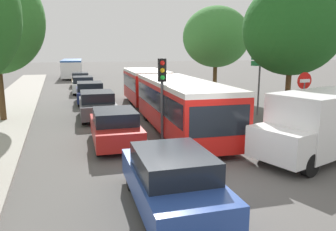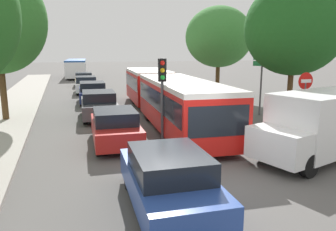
{
  "view_description": "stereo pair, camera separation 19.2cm",
  "coord_description": "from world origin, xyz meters",
  "px_view_note": "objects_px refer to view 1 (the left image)",
  "views": [
    {
      "loc": [
        -3.85,
        -7.91,
        3.71
      ],
      "look_at": [
        0.2,
        3.97,
        1.2
      ],
      "focal_mm": 35.0,
      "sensor_mm": 36.0,
      "label": 1
    },
    {
      "loc": [
        -3.66,
        -7.97,
        3.71
      ],
      "look_at": [
        0.2,
        3.97,
        1.2
      ],
      "focal_mm": 35.0,
      "sensor_mm": 36.0,
      "label": 2
    }
  ],
  "objects_px": {
    "queued_car_tan": "(80,79)",
    "direction_sign_post": "(260,71)",
    "queued_car_blue": "(172,180)",
    "queued_car_graphite": "(97,105)",
    "queued_car_red": "(115,127)",
    "no_entry_sign": "(303,95)",
    "city_bus_rear": "(72,67)",
    "tree_right_mid": "(216,37)",
    "tree_right_near": "(292,28)",
    "queued_car_navy": "(90,92)",
    "articulated_bus": "(163,93)",
    "queued_car_white": "(83,85)",
    "white_van": "(321,123)",
    "traffic_light": "(162,82)"
  },
  "relations": [
    {
      "from": "queued_car_tan",
      "to": "direction_sign_post",
      "type": "relative_size",
      "value": 1.16
    },
    {
      "from": "queued_car_blue",
      "to": "queued_car_tan",
      "type": "distance_m",
      "value": 28.53
    },
    {
      "from": "queued_car_graphite",
      "to": "queued_car_blue",
      "type": "bearing_deg",
      "value": -175.0
    },
    {
      "from": "queued_car_red",
      "to": "no_entry_sign",
      "type": "xyz_separation_m",
      "value": [
        7.64,
        -1.63,
        1.16
      ]
    },
    {
      "from": "city_bus_rear",
      "to": "tree_right_mid",
      "type": "bearing_deg",
      "value": -154.5
    },
    {
      "from": "queued_car_tan",
      "to": "city_bus_rear",
      "type": "bearing_deg",
      "value": 3.83
    },
    {
      "from": "tree_right_near",
      "to": "tree_right_mid",
      "type": "relative_size",
      "value": 1.03
    },
    {
      "from": "city_bus_rear",
      "to": "queued_car_navy",
      "type": "relative_size",
      "value": 2.6
    },
    {
      "from": "no_entry_sign",
      "to": "direction_sign_post",
      "type": "height_order",
      "value": "direction_sign_post"
    },
    {
      "from": "articulated_bus",
      "to": "queued_car_white",
      "type": "relative_size",
      "value": 3.72
    },
    {
      "from": "no_entry_sign",
      "to": "tree_right_mid",
      "type": "distance_m",
      "value": 12.4
    },
    {
      "from": "articulated_bus",
      "to": "queued_car_navy",
      "type": "xyz_separation_m",
      "value": [
        -3.35,
        6.51,
        -0.6
      ]
    },
    {
      "from": "queued_car_navy",
      "to": "queued_car_white",
      "type": "height_order",
      "value": "queued_car_navy"
    },
    {
      "from": "queued_car_blue",
      "to": "no_entry_sign",
      "type": "relative_size",
      "value": 1.5
    },
    {
      "from": "articulated_bus",
      "to": "queued_car_red",
      "type": "xyz_separation_m",
      "value": [
        -3.46,
        -4.52,
        -0.65
      ]
    },
    {
      "from": "articulated_bus",
      "to": "queued_car_graphite",
      "type": "relative_size",
      "value": 3.62
    },
    {
      "from": "queued_car_blue",
      "to": "queued_car_navy",
      "type": "bearing_deg",
      "value": 3.78
    },
    {
      "from": "queued_car_navy",
      "to": "no_entry_sign",
      "type": "height_order",
      "value": "no_entry_sign"
    },
    {
      "from": "articulated_bus",
      "to": "tree_right_near",
      "type": "relative_size",
      "value": 2.25
    },
    {
      "from": "articulated_bus",
      "to": "white_van",
      "type": "relative_size",
      "value": 3.01
    },
    {
      "from": "queued_car_red",
      "to": "no_entry_sign",
      "type": "relative_size",
      "value": 1.48
    },
    {
      "from": "direction_sign_post",
      "to": "tree_right_mid",
      "type": "height_order",
      "value": "tree_right_mid"
    },
    {
      "from": "traffic_light",
      "to": "queued_car_white",
      "type": "bearing_deg",
      "value": -161.84
    },
    {
      "from": "queued_car_red",
      "to": "queued_car_navy",
      "type": "xyz_separation_m",
      "value": [
        0.12,
        11.03,
        0.04
      ]
    },
    {
      "from": "queued_car_white",
      "to": "no_entry_sign",
      "type": "distance_m",
      "value": 19.93
    },
    {
      "from": "queued_car_white",
      "to": "white_van",
      "type": "xyz_separation_m",
      "value": [
        6.37,
        -20.7,
        0.49
      ]
    },
    {
      "from": "queued_car_tan",
      "to": "tree_right_near",
      "type": "bearing_deg",
      "value": -153.92
    },
    {
      "from": "city_bus_rear",
      "to": "tree_right_near",
      "type": "distance_m",
      "value": 34.72
    },
    {
      "from": "articulated_bus",
      "to": "queued_car_navy",
      "type": "relative_size",
      "value": 3.64
    },
    {
      "from": "city_bus_rear",
      "to": "traffic_light",
      "type": "height_order",
      "value": "traffic_light"
    },
    {
      "from": "traffic_light",
      "to": "tree_right_mid",
      "type": "bearing_deg",
      "value": 156.45
    },
    {
      "from": "city_bus_rear",
      "to": "queued_car_red",
      "type": "height_order",
      "value": "city_bus_rear"
    },
    {
      "from": "traffic_light",
      "to": "city_bus_rear",
      "type": "bearing_deg",
      "value": -164.86
    },
    {
      "from": "queued_car_red",
      "to": "queued_car_graphite",
      "type": "bearing_deg",
      "value": 3.54
    },
    {
      "from": "traffic_light",
      "to": "direction_sign_post",
      "type": "distance_m",
      "value": 8.03
    },
    {
      "from": "traffic_light",
      "to": "queued_car_graphite",
      "type": "bearing_deg",
      "value": -149.62
    },
    {
      "from": "queued_car_blue",
      "to": "tree_right_mid",
      "type": "xyz_separation_m",
      "value": [
        9.23,
        16.11,
        3.96
      ]
    },
    {
      "from": "queued_car_graphite",
      "to": "tree_right_near",
      "type": "xyz_separation_m",
      "value": [
        9.38,
        -3.96,
        4.03
      ]
    },
    {
      "from": "tree_right_mid",
      "to": "queued_car_navy",
      "type": "bearing_deg",
      "value": 175.53
    },
    {
      "from": "queued_car_white",
      "to": "queued_car_graphite",
      "type": "bearing_deg",
      "value": -177.66
    },
    {
      "from": "articulated_bus",
      "to": "city_bus_rear",
      "type": "distance_m",
      "value": 30.41
    },
    {
      "from": "queued_car_white",
      "to": "traffic_light",
      "type": "bearing_deg",
      "value": -171.13
    },
    {
      "from": "queued_car_white",
      "to": "queued_car_blue",
      "type": "bearing_deg",
      "value": -176.34
    },
    {
      "from": "tree_right_near",
      "to": "queued_car_graphite",
      "type": "bearing_deg",
      "value": 157.1
    },
    {
      "from": "queued_car_red",
      "to": "direction_sign_post",
      "type": "bearing_deg",
      "value": -65.95
    },
    {
      "from": "queued_car_navy",
      "to": "direction_sign_post",
      "type": "distance_m",
      "value": 11.76
    },
    {
      "from": "articulated_bus",
      "to": "tree_right_near",
      "type": "distance_m",
      "value": 7.46
    },
    {
      "from": "articulated_bus",
      "to": "queued_car_white",
      "type": "distance_m",
      "value": 12.73
    },
    {
      "from": "queued_car_white",
      "to": "direction_sign_post",
      "type": "height_order",
      "value": "direction_sign_post"
    },
    {
      "from": "queued_car_blue",
      "to": "queued_car_navy",
      "type": "height_order",
      "value": "queued_car_navy"
    }
  ]
}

